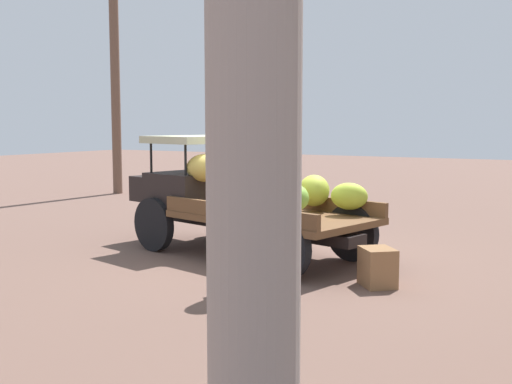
{
  "coord_description": "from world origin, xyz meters",
  "views": [
    {
      "loc": [
        -4.55,
        8.48,
        2.09
      ],
      "look_at": [
        0.21,
        0.04,
        1.03
      ],
      "focal_mm": 44.13,
      "sensor_mm": 36.0,
      "label": 1
    }
  ],
  "objects": [
    {
      "name": "truck",
      "position": [
        0.71,
        -0.07,
        0.92
      ],
      "size": [
        4.65,
        2.6,
        1.88
      ],
      "rotation": [
        0.0,
        0.0,
        -0.24
      ],
      "color": "black",
      "rests_on": "ground"
    },
    {
      "name": "wooden_crate",
      "position": [
        -2.03,
        0.82,
        0.25
      ],
      "size": [
        0.59,
        0.6,
        0.5
      ],
      "primitive_type": "cube",
      "rotation": [
        0.0,
        0.0,
        2.29
      ],
      "color": "#8E633F",
      "rests_on": "ground"
    },
    {
      "name": "ground_plane",
      "position": [
        0.0,
        0.0,
        0.0
      ],
      "size": [
        60.0,
        60.0,
        0.0
      ],
      "primitive_type": "plane",
      "color": "brown"
    },
    {
      "name": "farmer",
      "position": [
        -0.71,
        1.85,
        0.98
      ],
      "size": [
        0.53,
        0.47,
        1.72
      ],
      "rotation": [
        0.0,
        0.0,
        -1.52
      ],
      "color": "slate",
      "rests_on": "ground"
    }
  ]
}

